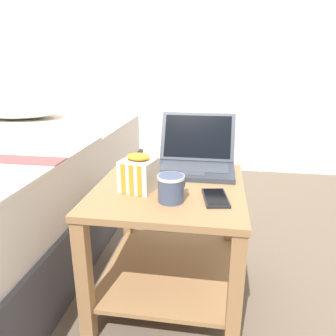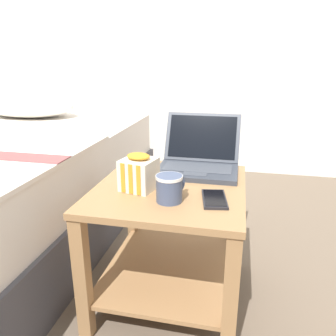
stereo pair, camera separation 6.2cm
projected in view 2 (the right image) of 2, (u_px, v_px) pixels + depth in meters
ground_plane at (170, 293)px, 1.31m from camera, size 8.00×8.00×0.00m
back_wall at (216, 8)px, 2.42m from camera, size 8.00×0.05×2.50m
bedside_table at (170, 227)px, 1.21m from camera, size 0.52×0.57×0.46m
laptop at (199, 159)px, 1.32m from camera, size 0.31×0.31×0.21m
mug_front_left at (170, 187)px, 1.02m from camera, size 0.09×0.12×0.09m
snack_bag at (139, 173)px, 1.12m from camera, size 0.13×0.13×0.13m
cell_phone at (214, 199)px, 1.04m from camera, size 0.10×0.15×0.01m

